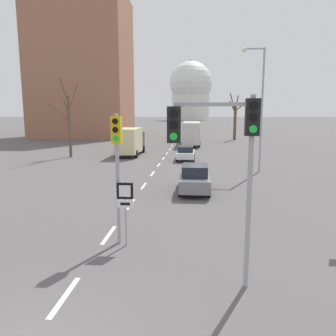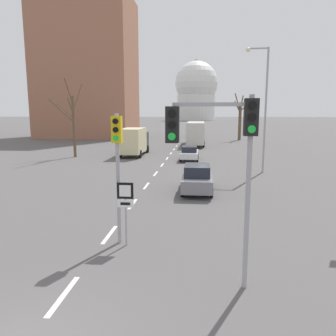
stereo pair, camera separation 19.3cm
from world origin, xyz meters
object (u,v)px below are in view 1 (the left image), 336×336
at_px(sedan_mid_centre, 193,134).
at_px(traffic_signal_near_right, 224,144).
at_px(traffic_signal_centre_tall, 117,154).
at_px(city_bus, 191,132).
at_px(sedan_near_right, 186,153).
at_px(route_sign_post, 125,202).
at_px(street_lamp_right, 259,100).
at_px(delivery_truck, 130,141).
at_px(sedan_near_left, 195,178).

bearing_deg(sedan_mid_centre, traffic_signal_near_right, -88.67).
relative_size(traffic_signal_centre_tall, city_bus, 0.45).
bearing_deg(traffic_signal_near_right, sedan_near_right, 94.01).
bearing_deg(traffic_signal_near_right, sedan_mid_centre, 91.33).
relative_size(sedan_near_right, city_bus, 0.41).
relative_size(route_sign_post, sedan_near_right, 0.55).
xyz_separation_m(route_sign_post, street_lamp_right, (7.53, 15.97, 4.25)).
distance_m(traffic_signal_near_right, sedan_mid_centre, 55.71).
distance_m(sedan_mid_centre, delivery_truck, 28.17).
relative_size(traffic_signal_near_right, street_lamp_right, 0.54).
height_order(sedan_near_left, sedan_near_right, sedan_near_left).
xyz_separation_m(traffic_signal_centre_tall, delivery_truck, (-4.66, 25.52, -1.69)).
height_order(traffic_signal_centre_tall, delivery_truck, traffic_signal_centre_tall).
height_order(route_sign_post, sedan_near_right, route_sign_post).
bearing_deg(street_lamp_right, sedan_mid_centre, 98.51).
distance_m(traffic_signal_near_right, city_bus, 41.31).
bearing_deg(route_sign_post, sedan_near_right, 86.13).
height_order(sedan_near_left, delivery_truck, delivery_truck).
relative_size(street_lamp_right, sedan_mid_centre, 2.36).
bearing_deg(sedan_near_right, traffic_signal_centre_tall, -94.71).
bearing_deg(street_lamp_right, sedan_near_right, 132.74).
relative_size(traffic_signal_near_right, city_bus, 0.49).
xyz_separation_m(street_lamp_right, sedan_mid_centre, (-5.55, 37.08, -5.09)).
distance_m(sedan_near_right, sedan_mid_centre, 30.58).
height_order(traffic_signal_near_right, delivery_truck, traffic_signal_near_right).
distance_m(sedan_mid_centre, city_bus, 14.42).
relative_size(traffic_signal_near_right, sedan_near_left, 1.19).
bearing_deg(sedan_near_right, street_lamp_right, -47.26).
xyz_separation_m(street_lamp_right, sedan_near_right, (-6.01, 6.50, -5.14)).
xyz_separation_m(traffic_signal_near_right, sedan_near_right, (-1.75, 25.03, -3.29)).
bearing_deg(traffic_signal_centre_tall, sedan_mid_centre, 87.51).
height_order(route_sign_post, city_bus, city_bus).
xyz_separation_m(sedan_mid_centre, delivery_truck, (-6.96, -27.29, 0.89)).
xyz_separation_m(street_lamp_right, delivery_truck, (-12.50, 9.79, -4.20)).
relative_size(route_sign_post, delivery_truck, 0.34).
distance_m(sedan_near_left, sedan_mid_centre, 44.34).
bearing_deg(traffic_signal_centre_tall, city_bus, 86.75).
distance_m(traffic_signal_centre_tall, city_bus, 38.53).
relative_size(sedan_near_right, sedan_mid_centre, 1.06).
height_order(street_lamp_right, sedan_near_right, street_lamp_right).
bearing_deg(sedan_near_right, sedan_mid_centre, 89.14).
relative_size(sedan_near_left, delivery_truck, 0.62).
bearing_deg(route_sign_post, street_lamp_right, 64.76).
relative_size(traffic_signal_centre_tall, sedan_near_right, 1.09).
bearing_deg(street_lamp_right, city_bus, 103.99).
height_order(route_sign_post, street_lamp_right, street_lamp_right).
bearing_deg(sedan_near_right, traffic_signal_near_right, -85.99).
relative_size(traffic_signal_near_right, sedan_mid_centre, 1.27).
bearing_deg(sedan_near_left, delivery_truck, 113.66).
xyz_separation_m(sedan_near_left, delivery_truck, (-7.47, 17.05, 0.86)).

